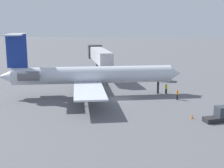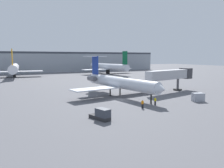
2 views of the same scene
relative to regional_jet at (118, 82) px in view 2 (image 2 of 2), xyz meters
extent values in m
cube|color=#5B5B60|center=(-2.04, -5.05, -3.62)|extent=(400.00, 400.00, 0.10)
cylinder|color=silver|center=(0.13, -0.86, -0.05)|extent=(6.56, 26.37, 2.81)
cone|color=silver|center=(2.13, -14.64, -0.05)|extent=(2.95, 2.56, 2.66)
cone|color=silver|center=(-1.89, 13.01, -0.05)|extent=(2.73, 2.92, 2.38)
cube|color=silver|center=(6.65, 1.10, -1.16)|extent=(12.31, 6.05, 0.24)
cube|color=silver|center=(-6.69, -0.85, -1.16)|extent=(12.31, 6.05, 0.24)
cylinder|color=#595960|center=(0.95, 9.48, 0.35)|extent=(1.95, 3.38, 1.50)
cylinder|color=#595960|center=(-3.61, 8.82, 0.35)|extent=(1.95, 3.38, 1.50)
cube|color=navy|center=(-1.62, 11.13, 4.05)|extent=(0.70, 3.20, 5.39)
cube|color=silver|center=(-1.62, 11.13, 6.64)|extent=(7.07, 3.35, 0.20)
cylinder|color=black|center=(1.73, -11.87, -2.51)|extent=(0.36, 0.36, 2.11)
cylinder|color=black|center=(1.42, 1.35, -2.51)|extent=(0.36, 0.36, 2.11)
cylinder|color=black|center=(-1.75, 0.89, -2.51)|extent=(0.36, 0.36, 2.11)
cube|color=#ADADB2|center=(16.20, -0.97, 1.43)|extent=(17.70, 6.25, 2.60)
cube|color=#333338|center=(24.39, 0.80, 1.43)|extent=(3.02, 3.63, 3.20)
cylinder|color=#4C4C51|center=(20.49, -0.04, -1.72)|extent=(0.70, 0.70, 3.69)
cube|color=#262626|center=(20.49, -0.04, -3.32)|extent=(1.80, 1.80, 0.50)
cube|color=black|center=(-2.27, -14.42, -3.14)|extent=(0.33, 0.25, 0.85)
cube|color=orange|center=(-2.27, -14.42, -2.42)|extent=(0.41, 0.28, 0.60)
sphere|color=tan|center=(-2.27, -14.42, -2.00)|extent=(0.24, 0.24, 0.24)
cube|color=black|center=(1.74, -13.27, -3.14)|extent=(0.27, 0.34, 0.85)
cube|color=yellow|center=(1.74, -13.27, -2.42)|extent=(0.30, 0.42, 0.60)
sphere|color=tan|center=(1.74, -13.27, -2.00)|extent=(0.24, 0.24, 0.24)
cube|color=#262628|center=(-12.91, -17.68, -3.27)|extent=(2.49, 4.23, 0.60)
cube|color=#333842|center=(-12.68, -18.44, -2.32)|extent=(2.03, 2.70, 1.30)
cube|color=#999EA8|center=(13.06, -14.38, -2.63)|extent=(2.84, 2.25, 1.88)
cone|color=orange|center=(-11.87, -14.56, -3.29)|extent=(0.36, 0.36, 0.55)
cube|color=#8C939E|center=(-2.04, 102.52, 3.09)|extent=(164.01, 18.76, 13.31)
cube|color=#333842|center=(-2.04, 93.35, 9.14)|extent=(164.01, 0.60, 1.20)
cylinder|color=white|center=(-20.69, 69.62, 0.88)|extent=(6.99, 32.33, 4.10)
cube|color=orange|center=(-21.96, 55.63, 6.43)|extent=(0.66, 4.01, 7.00)
cube|color=white|center=(-20.69, 69.62, -0.77)|extent=(27.39, 8.42, 0.30)
cube|color=black|center=(-20.69, 69.62, -2.37)|extent=(1.20, 2.80, 2.40)
cylinder|color=silver|center=(30.36, 68.53, 0.65)|extent=(7.93, 37.95, 3.64)
cube|color=#0C5933|center=(32.29, 51.75, 5.97)|extent=(0.75, 4.01, 7.00)
cube|color=silver|center=(30.36, 68.53, -0.77)|extent=(32.22, 9.59, 0.30)
cube|color=black|center=(30.36, 68.53, -2.37)|extent=(1.20, 2.80, 2.40)
camera|label=1|loc=(-48.97, -5.27, 8.62)|focal=48.24mm
camera|label=2|loc=(-26.88, -49.58, 6.51)|focal=35.34mm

